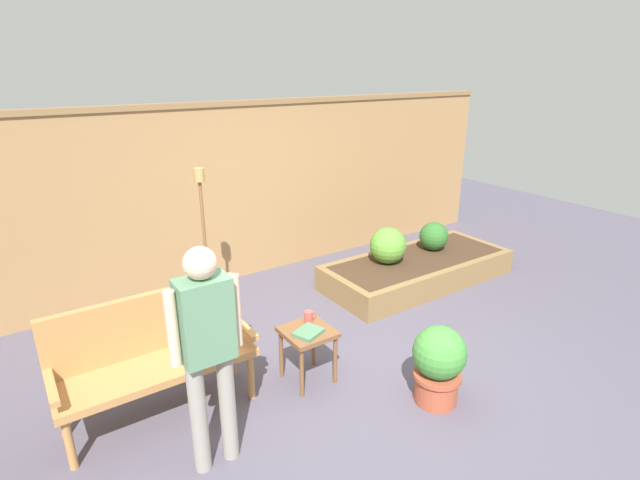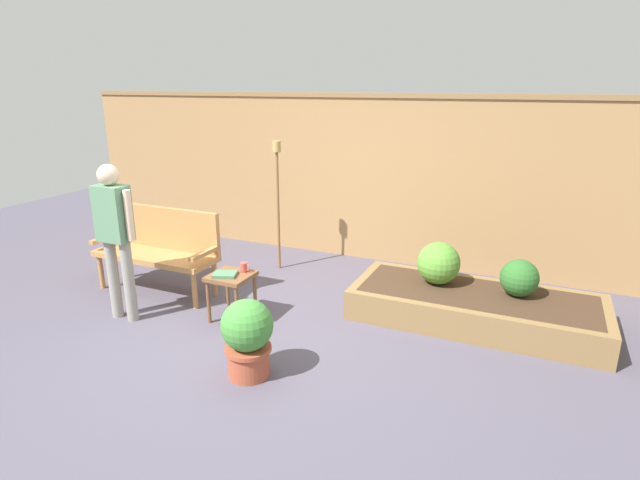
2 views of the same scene
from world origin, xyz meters
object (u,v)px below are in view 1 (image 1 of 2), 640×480
object	(u,v)px
side_table	(308,339)
book_on_table	(308,332)
shrub_far_corner	(434,236)
potted_boxwood	(439,363)
tiki_torch	(203,218)
cup_on_table	(309,317)
shrub_near_bench	(388,245)
person_by_bench	(207,342)
garden_bench	(153,348)

from	to	relation	value
side_table	book_on_table	world-z (taller)	book_on_table
side_table	shrub_far_corner	size ratio (longest dim) A/B	1.32
potted_boxwood	tiki_torch	bearing A→B (deg)	112.90
cup_on_table	shrub_near_bench	xyz separation A→B (m)	(1.73, 0.94, -0.01)
shrub_near_bench	shrub_far_corner	world-z (taller)	shrub_near_bench
shrub_near_bench	person_by_bench	bearing A→B (deg)	-152.32
shrub_far_corner	garden_bench	bearing A→B (deg)	-169.14
book_on_table	potted_boxwood	xyz separation A→B (m)	(0.72, -0.75, -0.14)
cup_on_table	book_on_table	distance (m)	0.20
potted_boxwood	garden_bench	bearing A→B (deg)	148.42
book_on_table	shrub_near_bench	world-z (taller)	shrub_near_bench
tiki_torch	person_by_bench	distance (m)	2.05
person_by_bench	side_table	bearing A→B (deg)	22.94
side_table	person_by_bench	world-z (taller)	person_by_bench
cup_on_table	shrub_far_corner	bearing A→B (deg)	20.62
shrub_near_bench	person_by_bench	world-z (taller)	person_by_bench
shrub_far_corner	potted_boxwood	bearing A→B (deg)	-135.54
shrub_near_bench	person_by_bench	size ratio (longest dim) A/B	0.28
book_on_table	potted_boxwood	size ratio (longest dim) A/B	0.34
side_table	person_by_bench	distance (m)	1.22
potted_boxwood	shrub_near_bench	xyz separation A→B (m)	(1.12, 1.86, 0.16)
garden_bench	side_table	xyz separation A→B (m)	(1.17, -0.33, -0.15)
person_by_bench	tiki_torch	bearing A→B (deg)	69.07
cup_on_table	tiki_torch	world-z (taller)	tiki_torch
garden_bench	person_by_bench	distance (m)	0.87
shrub_far_corner	cup_on_table	bearing A→B (deg)	-159.38
shrub_far_corner	person_by_bench	bearing A→B (deg)	-157.64
shrub_near_bench	potted_boxwood	bearing A→B (deg)	-121.04
book_on_table	shrub_far_corner	world-z (taller)	shrub_far_corner
side_table	potted_boxwood	size ratio (longest dim) A/B	0.73
side_table	book_on_table	size ratio (longest dim) A/B	2.16
shrub_near_bench	person_by_bench	xyz separation A→B (m)	(-2.82, -1.48, 0.42)
book_on_table	side_table	bearing A→B (deg)	41.93
cup_on_table	person_by_bench	xyz separation A→B (m)	(-1.09, -0.54, 0.40)
garden_bench	person_by_bench	size ratio (longest dim) A/B	0.92
cup_on_table	shrub_near_bench	world-z (taller)	shrub_near_bench
shrub_near_bench	garden_bench	bearing A→B (deg)	-166.40
side_table	tiki_torch	bearing A→B (deg)	100.56
side_table	cup_on_table	bearing A→B (deg)	52.74
cup_on_table	potted_boxwood	bearing A→B (deg)	-56.52
shrub_near_bench	book_on_table	bearing A→B (deg)	-148.94
potted_boxwood	tiki_torch	distance (m)	2.60
book_on_table	person_by_bench	distance (m)	1.13
garden_bench	shrub_near_bench	xyz separation A→B (m)	(2.98, 0.72, -0.03)
garden_bench	book_on_table	world-z (taller)	garden_bench
garden_bench	cup_on_table	distance (m)	1.27
side_table	person_by_bench	size ratio (longest dim) A/B	0.31
book_on_table	potted_boxwood	bearing A→B (deg)	-66.76
garden_bench	shrub_near_bench	world-z (taller)	garden_bench
cup_on_table	side_table	bearing A→B (deg)	-127.26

